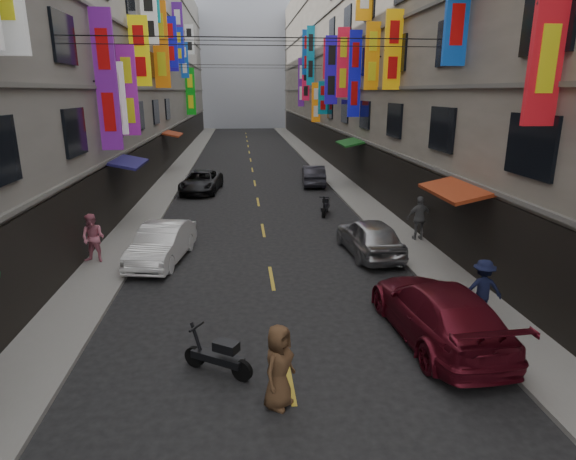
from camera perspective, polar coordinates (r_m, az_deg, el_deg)
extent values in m
cube|color=slate|center=(40.32, -12.86, 6.91)|extent=(2.00, 90.00, 0.12)
cube|color=slate|center=(40.61, 4.31, 7.33)|extent=(2.00, 90.00, 0.12)
cube|color=gray|center=(41.17, -22.56, 19.52)|extent=(10.00, 90.00, 19.00)
cube|color=black|center=(40.26, -14.35, 8.88)|extent=(0.12, 85.50, 3.00)
cube|color=#66635E|center=(40.09, -14.51, 11.28)|extent=(0.16, 90.00, 0.14)
cube|color=#66635E|center=(39.98, -14.84, 15.85)|extent=(0.16, 90.00, 0.14)
cube|color=#66635E|center=(40.12, -15.18, 20.41)|extent=(0.16, 90.00, 0.14)
cube|color=gray|center=(41.73, 13.28, 20.21)|extent=(10.00, 90.00, 19.00)
cube|color=black|center=(40.59, 5.69, 9.35)|extent=(0.12, 85.50, 3.00)
cube|color=#66635E|center=(40.43, 5.75, 11.74)|extent=(0.16, 90.00, 0.14)
cube|color=#66635E|center=(40.31, 5.88, 16.28)|extent=(0.16, 90.00, 0.14)
cube|color=#66635E|center=(40.45, 6.02, 20.81)|extent=(0.16, 90.00, 0.14)
cube|color=#66635E|center=(40.84, 6.16, 25.29)|extent=(0.16, 90.00, 0.14)
cube|color=#B1B7C6|center=(89.66, -5.34, 19.11)|extent=(18.00, 8.00, 22.00)
cube|color=red|center=(14.02, 28.95, 22.43)|extent=(0.81, 0.18, 5.66)
cylinder|color=black|center=(14.05, 29.14, 22.39)|extent=(0.91, 0.08, 0.08)
cube|color=#68198A|center=(22.39, -20.72, 16.17)|extent=(0.88, 0.18, 5.71)
cylinder|color=black|center=(22.41, -20.84, 16.16)|extent=(0.98, 0.08, 0.08)
cube|color=white|center=(24.24, -19.57, 14.46)|extent=(0.74, 0.18, 3.23)
cylinder|color=black|center=(24.26, -19.69, 14.45)|extent=(0.84, 0.08, 0.08)
cube|color=#FFB40D|center=(25.19, 12.33, 20.09)|extent=(0.83, 0.18, 3.65)
cylinder|color=black|center=(25.20, 12.44, 20.09)|extent=(0.93, 0.08, 0.08)
cube|color=#901B95|center=(26.34, -18.39, 15.40)|extent=(0.88, 0.18, 4.40)
cylinder|color=black|center=(26.35, -18.50, 15.39)|extent=(0.98, 0.08, 0.08)
cube|color=orange|center=(28.82, 9.95, 19.61)|extent=(0.80, 0.18, 3.59)
cylinder|color=black|center=(28.83, 10.05, 19.60)|extent=(0.90, 0.08, 0.08)
cube|color=#FFEE0D|center=(29.66, -17.16, 19.59)|extent=(1.06, 0.18, 3.72)
cylinder|color=black|center=(29.67, -17.26, 19.58)|extent=(1.16, 0.08, 0.08)
cube|color=#1113CA|center=(32.77, 7.90, 17.80)|extent=(0.78, 0.18, 5.33)
cylinder|color=black|center=(32.79, 7.99, 17.80)|extent=(0.88, 0.08, 0.08)
cube|color=white|center=(34.09, -16.13, 23.17)|extent=(0.99, 0.18, 3.40)
cylinder|color=black|center=(34.10, -16.22, 23.16)|extent=(1.09, 0.08, 0.08)
cube|color=red|center=(36.32, 6.53, 19.08)|extent=(0.85, 0.18, 4.72)
cylinder|color=black|center=(36.33, 6.61, 19.07)|extent=(0.95, 0.08, 0.08)
cube|color=orange|center=(37.57, -14.86, 20.42)|extent=(1.08, 0.18, 5.82)
cylinder|color=black|center=(37.58, -14.94, 20.42)|extent=(1.18, 0.08, 0.08)
cube|color=#2110BF|center=(40.12, 5.16, 18.32)|extent=(1.02, 0.18, 5.16)
cylinder|color=black|center=(40.13, 5.24, 18.32)|extent=(1.12, 0.08, 0.08)
cube|color=#1010C4|center=(42.17, -13.85, 20.80)|extent=(1.17, 0.18, 3.82)
cylinder|color=black|center=(42.18, -13.92, 20.80)|extent=(1.27, 0.08, 0.08)
cube|color=red|center=(42.70, 4.72, 19.55)|extent=(0.75, 0.18, 3.20)
cylinder|color=black|center=(42.71, 4.79, 19.54)|extent=(0.85, 0.08, 0.08)
cube|color=#0A6D83|center=(44.31, 4.16, 15.35)|extent=(0.83, 0.18, 2.83)
cylinder|color=black|center=(44.32, 4.23, 15.35)|extent=(0.93, 0.08, 0.08)
cube|color=#1B0EA7|center=(45.83, -13.42, 19.78)|extent=(0.76, 0.18, 3.11)
cylinder|color=black|center=(45.84, -13.49, 19.78)|extent=(0.86, 0.08, 0.08)
cube|color=#1124C7|center=(48.36, -12.90, 20.54)|extent=(1.05, 0.18, 3.13)
cylinder|color=black|center=(48.36, -12.97, 20.54)|extent=(1.15, 0.08, 0.08)
cube|color=orange|center=(48.17, 3.34, 14.85)|extent=(0.84, 0.18, 3.70)
cylinder|color=black|center=(48.18, 3.40, 14.85)|extent=(0.94, 0.08, 0.08)
cube|color=#471578|center=(49.70, -12.90, 22.21)|extent=(0.97, 0.18, 4.61)
cylinder|color=black|center=(49.70, -12.96, 22.21)|extent=(1.07, 0.08, 0.08)
cube|color=#0C6F91|center=(52.44, 2.69, 19.91)|extent=(0.80, 0.18, 5.77)
cylinder|color=black|center=(52.45, 2.75, 19.91)|extent=(0.90, 0.08, 0.08)
cube|color=#0E47AC|center=(54.34, -12.18, 19.08)|extent=(0.81, 0.18, 3.56)
cylinder|color=black|center=(54.34, -12.23, 19.08)|extent=(0.91, 0.08, 0.08)
cube|color=#0D439A|center=(54.52, 2.25, 20.29)|extent=(1.00, 0.18, 4.53)
cylinder|color=black|center=(54.52, 2.31, 20.29)|extent=(1.10, 0.08, 0.08)
cube|color=#E81541|center=(55.71, 2.11, 16.98)|extent=(0.82, 0.18, 3.68)
cylinder|color=black|center=(55.72, 2.17, 16.98)|extent=(0.92, 0.08, 0.08)
cube|color=#0B8312|center=(57.67, -11.49, 15.80)|extent=(1.05, 0.18, 5.17)
cylinder|color=black|center=(57.68, -11.54, 15.80)|extent=(1.15, 0.08, 0.08)
cube|color=silver|center=(60.39, -11.61, 21.24)|extent=(0.99, 0.18, 3.24)
cylinder|color=black|center=(60.39, -11.66, 21.24)|extent=(1.09, 0.08, 0.08)
cube|color=#4E167A|center=(60.15, 1.57, 17.07)|extent=(0.73, 0.18, 5.54)
cylinder|color=black|center=(60.15, 1.62, 17.07)|extent=(0.83, 0.08, 0.08)
cube|color=#9C3416|center=(17.45, 19.13, 4.55)|extent=(1.39, 3.20, 0.41)
cube|color=navy|center=(24.34, -18.44, 7.67)|extent=(1.39, 3.20, 0.41)
cube|color=#16541A|center=(32.52, 7.40, 10.28)|extent=(1.39, 3.20, 0.41)
cube|color=maroon|center=(40.02, -13.56, 11.05)|extent=(1.39, 3.20, 0.41)
cylinder|color=black|center=(19.65, -3.03, 21.84)|extent=(14.00, 0.04, 0.04)
cylinder|color=black|center=(33.69, -4.30, 21.47)|extent=(14.00, 0.04, 0.04)
cylinder|color=black|center=(47.60, -4.76, 18.92)|extent=(14.00, 0.04, 0.04)
cube|color=gold|center=(11.43, 0.13, -16.92)|extent=(0.12, 2.20, 0.01)
cube|color=gold|center=(16.76, -1.95, -5.71)|extent=(0.12, 2.20, 0.01)
cube|color=gold|center=(22.43, -2.97, -0.02)|extent=(0.12, 2.20, 0.01)
cube|color=gold|center=(28.24, -3.57, 3.35)|extent=(0.12, 2.20, 0.01)
cube|color=gold|center=(34.12, -3.97, 5.56)|extent=(0.12, 2.20, 0.01)
cube|color=gold|center=(40.03, -4.25, 7.13)|extent=(0.12, 2.20, 0.01)
cube|color=gold|center=(45.96, -4.46, 8.29)|extent=(0.12, 2.20, 0.01)
cube|color=gold|center=(51.91, -4.62, 9.18)|extent=(0.12, 2.20, 0.01)
cube|color=gold|center=(57.87, -4.75, 9.89)|extent=(0.12, 2.20, 0.01)
cube|color=gold|center=(63.84, -4.86, 10.47)|extent=(0.12, 2.20, 0.01)
cube|color=gold|center=(69.81, -4.95, 10.95)|extent=(0.12, 2.20, 0.01)
cube|color=gold|center=(75.79, -5.02, 11.35)|extent=(0.12, 2.20, 0.01)
cylinder|color=black|center=(11.85, -10.99, -14.53)|extent=(0.49, 0.37, 0.50)
cylinder|color=black|center=(11.20, -5.47, -16.25)|extent=(0.49, 0.37, 0.50)
cube|color=black|center=(11.44, -8.35, -14.74)|extent=(1.26, 0.95, 0.18)
cube|color=black|center=(11.14, -7.34, -13.53)|extent=(0.64, 0.56, 0.22)
cylinder|color=black|center=(11.58, -10.71, -12.74)|extent=(0.34, 0.26, 0.88)
cylinder|color=black|center=(11.41, -10.80, -11.20)|extent=(0.32, 0.45, 0.06)
cylinder|color=black|center=(24.65, 4.24, 2.03)|extent=(0.26, 0.51, 0.50)
cylinder|color=black|center=(25.91, 4.62, 2.71)|extent=(0.26, 0.51, 0.50)
cube|color=black|center=(25.24, 4.44, 2.71)|extent=(0.67, 1.33, 0.18)
cube|color=black|center=(25.41, 4.53, 3.61)|extent=(0.47, 0.62, 0.22)
cylinder|color=black|center=(24.64, 4.30, 3.10)|extent=(0.18, 0.36, 0.88)
cylinder|color=black|center=(24.57, 4.31, 3.89)|extent=(0.50, 0.21, 0.06)
imported|color=white|center=(18.72, -14.73, -1.56)|extent=(2.25, 4.58, 1.44)
imported|color=black|center=(31.38, -10.24, 5.65)|extent=(2.78, 5.04, 1.34)
imported|color=maroon|center=(13.16, 17.34, -9.19)|extent=(2.45, 5.43, 1.54)
imported|color=#A3A4A8|center=(19.15, 9.63, -0.78)|extent=(2.07, 4.48, 1.49)
imported|color=#2A2932|center=(33.25, 3.03, 6.49)|extent=(1.80, 4.26, 1.37)
imported|color=#CB6B83|center=(19.08, -22.09, -0.91)|extent=(1.01, 0.81, 1.83)
imported|color=black|center=(14.46, 22.05, -6.48)|extent=(1.17, 0.73, 1.70)
imported|color=slate|center=(21.15, 15.35, 1.38)|extent=(1.12, 0.67, 1.88)
imported|color=#543821|center=(10.07, -1.10, -15.88)|extent=(1.00, 1.06, 1.80)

